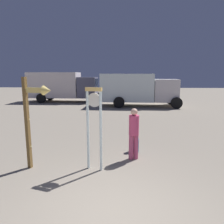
{
  "coord_description": "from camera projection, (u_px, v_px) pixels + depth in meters",
  "views": [
    {
      "loc": [
        0.15,
        -3.45,
        2.63
      ],
      "look_at": [
        -0.24,
        4.58,
        1.2
      ],
      "focal_mm": 33.59,
      "sensor_mm": 36.0,
      "label": 1
    }
  ],
  "objects": [
    {
      "name": "box_truck_far",
      "position": [
        62.0,
        86.0,
        20.54
      ],
      "size": [
        6.85,
        2.7,
        2.86
      ],
      "color": "silver",
      "rests_on": "ground_plane"
    },
    {
      "name": "backpack",
      "position": [
        134.0,
        145.0,
        7.25
      ],
      "size": [
        0.29,
        0.18,
        0.47
      ],
      "color": "teal",
      "rests_on": "ground_plane"
    },
    {
      "name": "ground_plane",
      "position": [
        113.0,
        219.0,
        3.86
      ],
      "size": [
        80.0,
        80.0,
        0.0
      ],
      "primitive_type": "plane",
      "color": "gray"
    },
    {
      "name": "arrow_sign",
      "position": [
        34.0,
        110.0,
        5.65
      ],
      "size": [
        0.9,
        0.43,
        2.58
      ],
      "color": "brown",
      "rests_on": "ground_plane"
    },
    {
      "name": "box_truck_near",
      "position": [
        137.0,
        88.0,
        17.65
      ],
      "size": [
        6.63,
        2.86,
        2.71
      ],
      "color": "white",
      "rests_on": "ground_plane"
    },
    {
      "name": "person_near_clock",
      "position": [
        134.0,
        131.0,
        6.5
      ],
      "size": [
        0.31,
        0.31,
        1.62
      ],
      "color": "#B4436A",
      "rests_on": "ground_plane"
    },
    {
      "name": "standing_clock",
      "position": [
        94.0,
        121.0,
        5.7
      ],
      "size": [
        0.47,
        0.21,
        2.3
      ],
      "color": "white",
      "rests_on": "ground_plane"
    }
  ]
}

